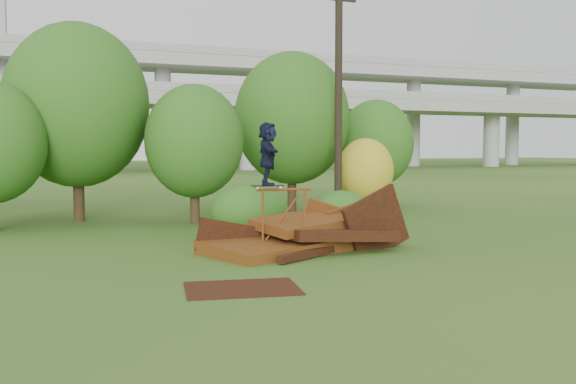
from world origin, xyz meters
name	(u,v)px	position (x,y,z in m)	size (l,w,h in m)	color
ground	(354,267)	(0.00, 0.00, 0.00)	(240.00, 240.00, 0.00)	#2D5116
scrap_pile	(302,237)	(-0.16, 2.57, 0.36)	(5.85, 3.53, 2.17)	#3C1D0A
grind_rail	(284,211)	(-0.76, 2.36, 1.09)	(1.43, 0.16, 1.67)	brown
skateboard	(268,186)	(-1.19, 2.39, 1.74)	(0.84, 0.28, 0.09)	black
skater	(268,154)	(-1.19, 2.39, 2.55)	(1.47, 0.47, 1.58)	black
flat_plate	(242,288)	(-3.06, -1.17, 0.01)	(2.15, 1.54, 0.03)	#33170B
tree_1	(77,105)	(-5.04, 11.86, 4.23)	(5.19, 5.19, 7.22)	black
tree_2	(194,141)	(-1.25, 9.69, 2.92)	(3.51, 3.51, 4.95)	black
tree_3	(292,118)	(3.61, 12.29, 3.92)	(4.84, 4.84, 6.71)	black
tree_4	(365,171)	(5.53, 9.41, 1.79)	(2.23, 2.23, 3.07)	black
tree_5	(376,143)	(8.19, 13.18, 2.89)	(3.50, 3.50, 4.91)	black
shrub_left	(250,211)	(-0.65, 5.38, 0.82)	(2.37, 2.18, 1.64)	#285416
shrub_right	(341,211)	(2.48, 5.50, 0.67)	(1.88, 1.73, 1.33)	#285416
utility_pole	(338,99)	(4.19, 9.12, 4.55)	(1.40, 0.28, 8.94)	black
freeway_overpass	(88,79)	(0.00, 62.92, 10.32)	(160.00, 15.00, 13.70)	gray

